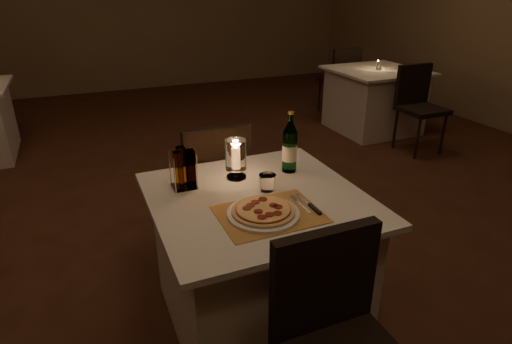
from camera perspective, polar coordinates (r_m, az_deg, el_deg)
name	(u,v)px	position (r m, az deg, el deg)	size (l,w,h in m)	color
floor	(217,240)	(3.11, -5.26, -9.01)	(8.00, 10.00, 0.02)	#452316
main_table	(258,260)	(2.24, 0.20, -11.62)	(1.00, 1.00, 0.74)	silver
chair_near	(336,329)	(1.65, 10.67, -19.84)	(0.42, 0.42, 0.90)	black
chair_far	(214,176)	(2.74, -5.69, -0.49)	(0.42, 0.42, 0.90)	black
placemat	(270,214)	(1.90, 1.81, -5.63)	(0.45, 0.34, 0.00)	#BE8542
plate	(263,214)	(1.88, 0.98, -5.57)	(0.32, 0.32, 0.01)	white
pizza	(263,210)	(1.87, 0.99, -5.14)	(0.28, 0.28, 0.02)	#D8B77F
fork	(299,203)	(1.99, 5.75, -4.14)	(0.02, 0.18, 0.00)	silver
knife	(312,207)	(1.95, 7.50, -4.63)	(0.02, 0.22, 0.01)	black
tumbler	(267,183)	(2.09, 1.52, -1.43)	(0.08, 0.08, 0.08)	white
water_bottle	(290,148)	(2.28, 4.52, 3.24)	(0.08, 0.08, 0.33)	#549D5B
hurricane_candle	(236,156)	(2.19, -2.72, 2.14)	(0.11, 0.11, 0.21)	white
cruet_caddy	(184,170)	(2.12, -9.61, 0.24)	(0.12, 0.12, 0.21)	white
neighbor_table_right	(374,100)	(5.42, 15.41, 9.25)	(1.00, 1.00, 0.74)	silver
neighbor_chair_ra	(418,99)	(4.85, 20.76, 9.03)	(0.42, 0.42, 0.90)	black
neighbor_chair_rb	(342,75)	(5.94, 11.36, 12.62)	(0.42, 0.42, 0.90)	black
neighbor_candle_right	(378,65)	(5.33, 15.90, 13.54)	(0.03, 0.03, 0.11)	white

